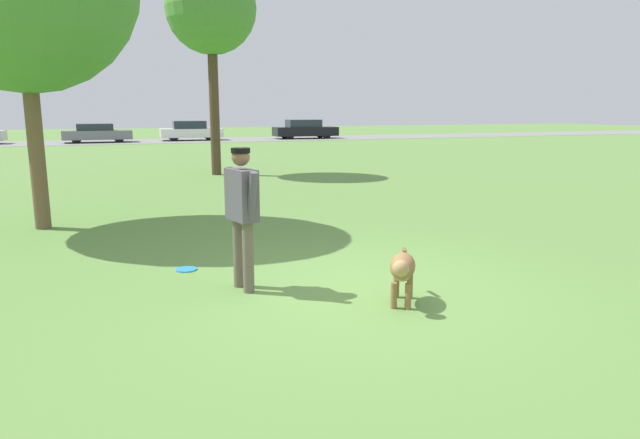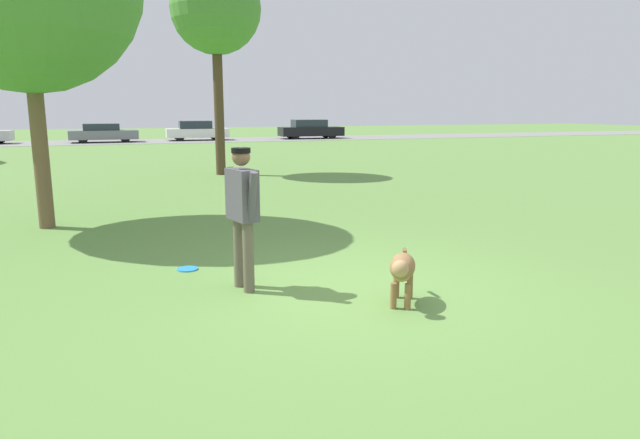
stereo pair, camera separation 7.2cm
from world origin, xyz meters
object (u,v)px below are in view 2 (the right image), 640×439
at_px(frisbee, 188,269).
at_px(parked_car_grey, 103,133).
at_px(tree_mid_center, 216,10).
at_px(dog, 402,269).
at_px(parked_car_white, 197,131).
at_px(parked_car_black, 310,129).
at_px(person, 242,206).

bearing_deg(frisbee, parked_car_grey, 92.71).
distance_m(tree_mid_center, parked_car_grey, 21.31).
distance_m(dog, parked_car_white, 34.29).
bearing_deg(dog, parked_car_grey, -142.24).
xyz_separation_m(parked_car_grey, parked_car_black, (13.92, 0.02, 0.06)).
distance_m(person, parked_car_grey, 32.67).
relative_size(person, dog, 1.95).
height_order(parked_car_white, parked_car_black, parked_car_black).
bearing_deg(parked_car_grey, frisbee, -88.94).
relative_size(parked_car_grey, parked_car_white, 1.01).
xyz_separation_m(tree_mid_center, parked_car_black, (10.03, 20.47, -4.49)).
xyz_separation_m(dog, frisbee, (-2.06, 2.21, -0.39)).
bearing_deg(parked_car_white, person, -94.90).
height_order(dog, parked_car_grey, parked_car_grey).
xyz_separation_m(person, frisbee, (-0.54, 1.08, -1.00)).
relative_size(frisbee, parked_car_black, 0.06).
xyz_separation_m(person, dog, (1.51, -1.13, -0.61)).
xyz_separation_m(frisbee, parked_car_grey, (-1.49, 31.52, 0.59)).
bearing_deg(parked_car_black, parked_car_white, 178.65).
relative_size(person, frisbee, 6.05).
height_order(person, parked_car_black, person).
bearing_deg(parked_car_grey, tree_mid_center, -80.88).
bearing_deg(person, parked_car_black, 146.99).
height_order(dog, tree_mid_center, tree_mid_center).
bearing_deg(person, frisbee, -166.22).
bearing_deg(tree_mid_center, frisbee, -102.23).
bearing_deg(person, tree_mid_center, 158.33).
bearing_deg(frisbee, parked_car_white, 82.10).
distance_m(frisbee, parked_car_grey, 31.56).
distance_m(frisbee, parked_car_white, 32.31).
xyz_separation_m(dog, parked_car_white, (2.38, 34.21, 0.24)).
bearing_deg(parked_car_white, parked_car_grey, -173.58).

